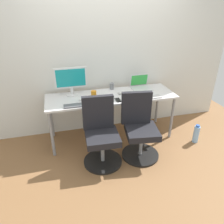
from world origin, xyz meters
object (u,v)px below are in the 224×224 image
at_px(water_bottle_on_floor, 196,134).
at_px(coffee_mug, 94,94).
at_px(open_laptop, 141,85).
at_px(office_chair_left, 101,134).
at_px(desktop_monitor, 71,79).
at_px(office_chair_right, 140,129).

distance_m(water_bottle_on_floor, coffee_mug, 1.75).
bearing_deg(coffee_mug, open_laptop, 9.95).
distance_m(office_chair_left, open_laptop, 1.16).
bearing_deg(water_bottle_on_floor, desktop_monitor, 159.80).
relative_size(water_bottle_on_floor, coffee_mug, 3.37).
bearing_deg(office_chair_right, coffee_mug, 133.32).
height_order(office_chair_left, water_bottle_on_floor, office_chair_left).
distance_m(office_chair_left, desktop_monitor, 0.96).
distance_m(office_chair_right, open_laptop, 0.85).
distance_m(water_bottle_on_floor, desktop_monitor, 2.15).
bearing_deg(office_chair_left, office_chair_right, -0.06).
relative_size(office_chair_left, desktop_monitor, 1.96).
xyz_separation_m(water_bottle_on_floor, open_laptop, (-0.73, 0.67, 0.65)).
relative_size(office_chair_right, water_bottle_on_floor, 3.03).
bearing_deg(water_bottle_on_floor, office_chair_right, -177.74).
relative_size(water_bottle_on_floor, open_laptop, 1.00).
xyz_separation_m(office_chair_right, coffee_mug, (-0.54, 0.57, 0.37)).
bearing_deg(office_chair_right, office_chair_left, 179.94).
distance_m(office_chair_left, water_bottle_on_floor, 1.58).
height_order(office_chair_left, open_laptop, open_laptop).
bearing_deg(office_chair_right, open_laptop, 68.93).
bearing_deg(office_chair_right, desktop_monitor, 139.72).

